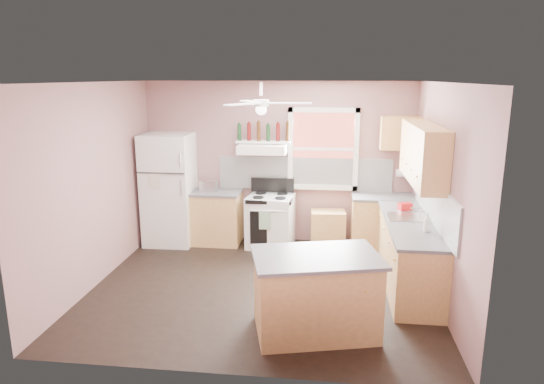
# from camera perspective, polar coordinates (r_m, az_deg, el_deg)

# --- Properties ---
(floor) EXTENTS (4.50, 4.50, 0.00)m
(floor) POSITION_cam_1_polar(r_m,az_deg,el_deg) (6.67, -1.18, -11.08)
(floor) COLOR black
(floor) RESTS_ON ground
(ceiling) EXTENTS (4.50, 4.50, 0.00)m
(ceiling) POSITION_cam_1_polar(r_m,az_deg,el_deg) (6.07, -1.31, 12.78)
(ceiling) COLOR white
(ceiling) RESTS_ON ground
(wall_back) EXTENTS (4.50, 0.05, 2.70)m
(wall_back) POSITION_cam_1_polar(r_m,az_deg,el_deg) (8.20, 0.74, 3.49)
(wall_back) COLOR #88605F
(wall_back) RESTS_ON ground
(wall_right) EXTENTS (0.05, 4.00, 2.70)m
(wall_right) POSITION_cam_1_polar(r_m,az_deg,el_deg) (6.34, 19.58, -0.29)
(wall_right) COLOR #88605F
(wall_right) RESTS_ON ground
(wall_left) EXTENTS (0.05, 4.00, 2.70)m
(wall_left) POSITION_cam_1_polar(r_m,az_deg,el_deg) (6.92, -20.23, 0.78)
(wall_left) COLOR #88605F
(wall_left) RESTS_ON ground
(backsplash_back) EXTENTS (2.90, 0.03, 0.55)m
(backsplash_back) POSITION_cam_1_polar(r_m,az_deg,el_deg) (8.16, 3.85, 2.16)
(backsplash_back) COLOR white
(backsplash_back) RESTS_ON wall_back
(backsplash_right) EXTENTS (0.03, 2.60, 0.55)m
(backsplash_right) POSITION_cam_1_polar(r_m,az_deg,el_deg) (6.65, 18.58, -1.14)
(backsplash_right) COLOR white
(backsplash_right) RESTS_ON wall_right
(window_view) EXTENTS (1.00, 0.02, 1.20)m
(window_view) POSITION_cam_1_polar(r_m,az_deg,el_deg) (8.08, 6.03, 5.05)
(window_view) COLOR maroon
(window_view) RESTS_ON wall_back
(window_frame) EXTENTS (1.16, 0.07, 1.36)m
(window_frame) POSITION_cam_1_polar(r_m,az_deg,el_deg) (8.05, 6.03, 5.02)
(window_frame) COLOR white
(window_frame) RESTS_ON wall_back
(refrigerator) EXTENTS (0.80, 0.78, 1.85)m
(refrigerator) POSITION_cam_1_polar(r_m,az_deg,el_deg) (8.29, -11.98, 0.32)
(refrigerator) COLOR white
(refrigerator) RESTS_ON floor
(base_cabinet_left) EXTENTS (0.90, 0.60, 0.86)m
(base_cabinet_left) POSITION_cam_1_polar(r_m,az_deg,el_deg) (8.28, -6.84, -3.06)
(base_cabinet_left) COLOR #A88146
(base_cabinet_left) RESTS_ON floor
(counter_left) EXTENTS (0.92, 0.62, 0.04)m
(counter_left) POSITION_cam_1_polar(r_m,az_deg,el_deg) (8.17, -6.93, -0.03)
(counter_left) COLOR #505053
(counter_left) RESTS_ON base_cabinet_left
(toaster) EXTENTS (0.29, 0.18, 0.18)m
(toaster) POSITION_cam_1_polar(r_m,az_deg,el_deg) (8.15, -7.48, 0.71)
(toaster) COLOR silver
(toaster) RESTS_ON counter_left
(stove) EXTENTS (0.79, 0.71, 0.86)m
(stove) POSITION_cam_1_polar(r_m,az_deg,el_deg) (8.04, -0.18, -3.46)
(stove) COLOR white
(stove) RESTS_ON floor
(range_hood) EXTENTS (0.78, 0.50, 0.14)m
(range_hood) POSITION_cam_1_polar(r_m,az_deg,el_deg) (7.92, -1.13, 5.10)
(range_hood) COLOR white
(range_hood) RESTS_ON wall_back
(bottle_shelf) EXTENTS (0.90, 0.26, 0.03)m
(bottle_shelf) POSITION_cam_1_polar(r_m,az_deg,el_deg) (8.02, -1.01, 5.93)
(bottle_shelf) COLOR white
(bottle_shelf) RESTS_ON range_hood
(cart) EXTENTS (0.59, 0.42, 0.56)m
(cart) POSITION_cam_1_polar(r_m,az_deg,el_deg) (8.15, 6.58, -4.43)
(cart) COLOR #A88146
(cart) RESTS_ON floor
(base_cabinet_corner) EXTENTS (1.00, 0.60, 0.86)m
(base_cabinet_corner) POSITION_cam_1_polar(r_m,az_deg,el_deg) (8.11, 12.89, -3.67)
(base_cabinet_corner) COLOR #A88146
(base_cabinet_corner) RESTS_ON floor
(base_cabinet_right) EXTENTS (0.60, 2.20, 0.86)m
(base_cabinet_right) POSITION_cam_1_polar(r_m,az_deg,el_deg) (6.82, 15.75, -7.15)
(base_cabinet_right) COLOR #A88146
(base_cabinet_right) RESTS_ON floor
(counter_corner) EXTENTS (1.02, 0.62, 0.04)m
(counter_corner) POSITION_cam_1_polar(r_m,az_deg,el_deg) (7.99, 13.06, -0.59)
(counter_corner) COLOR #505053
(counter_corner) RESTS_ON base_cabinet_corner
(counter_right) EXTENTS (0.62, 2.22, 0.04)m
(counter_right) POSITION_cam_1_polar(r_m,az_deg,el_deg) (6.68, 15.91, -3.53)
(counter_right) COLOR #505053
(counter_right) RESTS_ON base_cabinet_right
(sink) EXTENTS (0.55, 0.45, 0.03)m
(sink) POSITION_cam_1_polar(r_m,az_deg,el_deg) (6.86, 15.67, -2.92)
(sink) COLOR silver
(sink) RESTS_ON counter_right
(faucet) EXTENTS (0.03, 0.03, 0.14)m
(faucet) POSITION_cam_1_polar(r_m,az_deg,el_deg) (6.87, 17.03, -2.35)
(faucet) COLOR silver
(faucet) RESTS_ON sink
(upper_cabinet_right) EXTENTS (0.33, 1.80, 0.76)m
(upper_cabinet_right) POSITION_cam_1_polar(r_m,az_deg,el_deg) (6.70, 17.33, 4.34)
(upper_cabinet_right) COLOR #A88146
(upper_cabinet_right) RESTS_ON wall_right
(upper_cabinet_corner) EXTENTS (0.60, 0.33, 0.52)m
(upper_cabinet_corner) POSITION_cam_1_polar(r_m,az_deg,el_deg) (7.96, 14.79, 6.74)
(upper_cabinet_corner) COLOR #A88146
(upper_cabinet_corner) RESTS_ON wall_back
(paper_towel) EXTENTS (0.26, 0.12, 0.12)m
(paper_towel) POSITION_cam_1_polar(r_m,az_deg,el_deg) (8.11, 15.33, 2.16)
(paper_towel) COLOR white
(paper_towel) RESTS_ON wall_back
(island) EXTENTS (1.44, 1.10, 0.86)m
(island) POSITION_cam_1_polar(r_m,az_deg,el_deg) (5.45, 5.17, -12.04)
(island) COLOR #A88146
(island) RESTS_ON floor
(island_top) EXTENTS (1.54, 1.19, 0.04)m
(island_top) POSITION_cam_1_polar(r_m,az_deg,el_deg) (5.27, 5.27, -7.62)
(island_top) COLOR #505053
(island_top) RESTS_ON island
(ceiling_fan_hub) EXTENTS (0.20, 0.20, 0.08)m
(ceiling_fan_hub) POSITION_cam_1_polar(r_m,az_deg,el_deg) (6.08, -1.29, 10.43)
(ceiling_fan_hub) COLOR white
(ceiling_fan_hub) RESTS_ON ceiling
(soap_bottle) EXTENTS (0.12, 0.12, 0.24)m
(soap_bottle) POSITION_cam_1_polar(r_m,az_deg,el_deg) (6.28, 17.79, -3.41)
(soap_bottle) COLOR silver
(soap_bottle) RESTS_ON counter_right
(red_caddy) EXTENTS (0.21, 0.18, 0.10)m
(red_caddy) POSITION_cam_1_polar(r_m,az_deg,el_deg) (7.22, 15.37, -1.65)
(red_caddy) COLOR #B00F11
(red_caddy) RESTS_ON counter_right
(wine_bottles) EXTENTS (0.86, 0.06, 0.31)m
(wine_bottles) POSITION_cam_1_polar(r_m,az_deg,el_deg) (8.00, -0.96, 7.07)
(wine_bottles) COLOR #143819
(wine_bottles) RESTS_ON bottle_shelf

